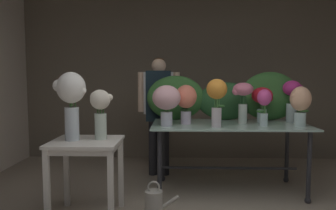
{
  "coord_description": "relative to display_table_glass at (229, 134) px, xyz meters",
  "views": [
    {
      "loc": [
        -0.24,
        -2.22,
        1.39
      ],
      "look_at": [
        -0.35,
        1.28,
        1.09
      ],
      "focal_mm": 35.15,
      "sensor_mm": 36.0,
      "label": 1
    }
  ],
  "objects": [
    {
      "name": "foliage_backdrop",
      "position": [
        -0.0,
        0.35,
        0.41
      ],
      "size": [
        1.97,
        0.28,
        0.62
      ],
      "color": "#387033",
      "rests_on": "display_table_glass"
    },
    {
      "name": "wall_back",
      "position": [
        -0.38,
        1.69,
        0.8
      ],
      "size": [
        5.77,
        0.12,
        2.99
      ],
      "primitive_type": "cube",
      "color": "#706656",
      "rests_on": "ground"
    },
    {
      "name": "vase_crimson_peonies",
      "position": [
        0.42,
        0.13,
        0.41
      ],
      "size": [
        0.26,
        0.25,
        0.43
      ],
      "color": "silver",
      "rests_on": "display_table_glass"
    },
    {
      "name": "vase_cream_lisianthus_tall",
      "position": [
        -1.38,
        -0.72,
        0.36
      ],
      "size": [
        0.22,
        0.2,
        0.49
      ],
      "color": "silver",
      "rests_on": "side_table_white"
    },
    {
      "name": "vase_blush_carnations",
      "position": [
        -0.75,
        -0.2,
        0.42
      ],
      "size": [
        0.32,
        0.32,
        0.47
      ],
      "color": "silver",
      "rests_on": "display_table_glass"
    },
    {
      "name": "vase_rosy_freesia",
      "position": [
        0.15,
        -0.01,
        0.45
      ],
      "size": [
        0.25,
        0.24,
        0.49
      ],
      "color": "silver",
      "rests_on": "display_table_glass"
    },
    {
      "name": "florist",
      "position": [
        -0.88,
        0.63,
        0.32
      ],
      "size": [
        0.58,
        0.24,
        1.65
      ],
      "color": "#232328",
      "rests_on": "ground"
    },
    {
      "name": "vase_magenta_snapdragons",
      "position": [
        0.79,
        0.17,
        0.45
      ],
      "size": [
        0.25,
        0.22,
        0.51
      ],
      "color": "silver",
      "rests_on": "display_table_glass"
    },
    {
      "name": "vase_coral_stock",
      "position": [
        -0.52,
        -0.04,
        0.41
      ],
      "size": [
        0.27,
        0.25,
        0.47
      ],
      "color": "silver",
      "rests_on": "display_table_glass"
    },
    {
      "name": "vase_white_roses_tall",
      "position": [
        -1.65,
        -0.78,
        0.49
      ],
      "size": [
        0.32,
        0.28,
        0.67
      ],
      "color": "silver",
      "rests_on": "side_table_white"
    },
    {
      "name": "vase_sunset_lilies",
      "position": [
        -0.18,
        -0.27,
        0.47
      ],
      "size": [
        0.23,
        0.23,
        0.54
      ],
      "color": "silver",
      "rests_on": "display_table_glass"
    },
    {
      "name": "vase_fuchsia_tulips",
      "position": [
        0.37,
        -0.18,
        0.38
      ],
      "size": [
        0.18,
        0.16,
        0.42
      ],
      "color": "silver",
      "rests_on": "display_table_glass"
    },
    {
      "name": "display_table_glass",
      "position": [
        0.0,
        0.0,
        0.0
      ],
      "size": [
        1.84,
        0.93,
        0.83
      ],
      "color": "#ADD0C2",
      "rests_on": "ground"
    },
    {
      "name": "side_table_white",
      "position": [
        -1.51,
        -0.78,
        -0.04
      ],
      "size": [
        0.67,
        0.61,
        0.77
      ],
      "color": "silver",
      "rests_on": "ground"
    },
    {
      "name": "watering_can",
      "position": [
        -0.85,
        -0.71,
        -0.57
      ],
      "size": [
        0.35,
        0.18,
        0.34
      ],
      "color": "#B7B2A8",
      "rests_on": "ground"
    },
    {
      "name": "ground_plane",
      "position": [
        -0.38,
        -0.01,
        -0.7
      ],
      "size": [
        7.5,
        7.5,
        0.0
      ],
      "primitive_type": "plane",
      "color": "gray"
    },
    {
      "name": "vase_peach_anemones",
      "position": [
        0.77,
        -0.18,
        0.39
      ],
      "size": [
        0.23,
        0.23,
        0.45
      ],
      "color": "silver",
      "rests_on": "display_table_glass"
    }
  ]
}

